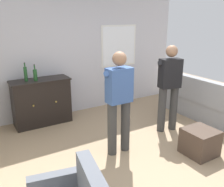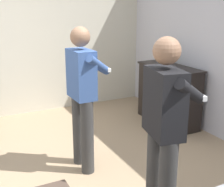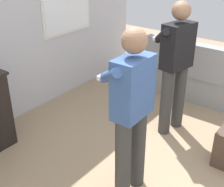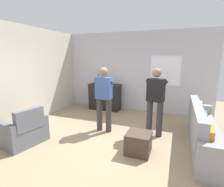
{
  "view_description": "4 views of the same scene",
  "coord_description": "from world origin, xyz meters",
  "px_view_note": "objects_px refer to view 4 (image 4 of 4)",
  "views": [
    {
      "loc": [
        -2.35,
        -2.63,
        2.19
      ],
      "look_at": [
        -0.24,
        0.85,
        0.91
      ],
      "focal_mm": 40.0,
      "sensor_mm": 36.0,
      "label": 1
    },
    {
      "loc": [
        2.87,
        -0.74,
        1.92
      ],
      "look_at": [
        -0.31,
        0.88,
        0.88
      ],
      "focal_mm": 50.0,
      "sensor_mm": 36.0,
      "label": 2
    },
    {
      "loc": [
        -2.35,
        -0.82,
        2.31
      ],
      "look_at": [
        -0.26,
        0.77,
        0.99
      ],
      "focal_mm": 50.0,
      "sensor_mm": 36.0,
      "label": 3
    },
    {
      "loc": [
        1.43,
        -3.51,
        1.93
      ],
      "look_at": [
        -0.14,
        0.63,
        1.0
      ],
      "focal_mm": 28.0,
      "sensor_mm": 36.0,
      "label": 4
    }
  ],
  "objects_px": {
    "armchair": "(25,132)",
    "sideboard_cabinet": "(105,97)",
    "bottle_liquor_amber": "(98,80)",
    "person_standing_right": "(156,99)",
    "couch": "(203,131)",
    "ottoman": "(138,143)",
    "person_standing_left": "(104,96)",
    "bottle_wine_green": "(102,81)"
  },
  "relations": [
    {
      "from": "couch",
      "to": "bottle_wine_green",
      "type": "relative_size",
      "value": 8.09
    },
    {
      "from": "bottle_wine_green",
      "to": "person_standing_left",
      "type": "bearing_deg",
      "value": -64.36
    },
    {
      "from": "couch",
      "to": "bottle_wine_green",
      "type": "height_order",
      "value": "bottle_wine_green"
    },
    {
      "from": "sideboard_cabinet",
      "to": "bottle_liquor_amber",
      "type": "distance_m",
      "value": 0.68
    },
    {
      "from": "person_standing_right",
      "to": "ottoman",
      "type": "bearing_deg",
      "value": -100.66
    },
    {
      "from": "ottoman",
      "to": "bottle_wine_green",
      "type": "bearing_deg",
      "value": 127.51
    },
    {
      "from": "couch",
      "to": "ottoman",
      "type": "height_order",
      "value": "couch"
    },
    {
      "from": "couch",
      "to": "armchair",
      "type": "height_order",
      "value": "couch"
    },
    {
      "from": "ottoman",
      "to": "person_standing_right",
      "type": "relative_size",
      "value": 0.29
    },
    {
      "from": "bottle_liquor_amber",
      "to": "person_standing_right",
      "type": "relative_size",
      "value": 0.22
    },
    {
      "from": "couch",
      "to": "person_standing_left",
      "type": "distance_m",
      "value": 2.41
    },
    {
      "from": "couch",
      "to": "bottle_wine_green",
      "type": "xyz_separation_m",
      "value": [
        -3.17,
        1.76,
        0.72
      ]
    },
    {
      "from": "armchair",
      "to": "bottle_wine_green",
      "type": "bearing_deg",
      "value": 79.76
    },
    {
      "from": "couch",
      "to": "person_standing_left",
      "type": "relative_size",
      "value": 1.57
    },
    {
      "from": "sideboard_cabinet",
      "to": "armchair",
      "type": "bearing_deg",
      "value": -101.74
    },
    {
      "from": "armchair",
      "to": "person_standing_left",
      "type": "xyz_separation_m",
      "value": [
        1.39,
        1.29,
        0.65
      ]
    },
    {
      "from": "couch",
      "to": "sideboard_cabinet",
      "type": "bearing_deg",
      "value": 149.61
    },
    {
      "from": "bottle_wine_green",
      "to": "bottle_liquor_amber",
      "type": "distance_m",
      "value": 0.18
    },
    {
      "from": "bottle_wine_green",
      "to": "couch",
      "type": "bearing_deg",
      "value": -29.05
    },
    {
      "from": "couch",
      "to": "bottle_wine_green",
      "type": "distance_m",
      "value": 3.7
    },
    {
      "from": "couch",
      "to": "bottle_wine_green",
      "type": "bearing_deg",
      "value": 150.95
    },
    {
      "from": "couch",
      "to": "person_standing_left",
      "type": "xyz_separation_m",
      "value": [
        -2.33,
        0.02,
        0.58
      ]
    },
    {
      "from": "sideboard_cabinet",
      "to": "ottoman",
      "type": "height_order",
      "value": "sideboard_cabinet"
    },
    {
      "from": "bottle_liquor_amber",
      "to": "person_standing_left",
      "type": "distance_m",
      "value": 2.07
    },
    {
      "from": "armchair",
      "to": "ottoman",
      "type": "xyz_separation_m",
      "value": [
        2.48,
        0.53,
        -0.07
      ]
    },
    {
      "from": "bottle_liquor_amber",
      "to": "person_standing_right",
      "type": "height_order",
      "value": "person_standing_right"
    },
    {
      "from": "couch",
      "to": "person_standing_left",
      "type": "bearing_deg",
      "value": 179.59
    },
    {
      "from": "bottle_liquor_amber",
      "to": "ottoman",
      "type": "xyz_separation_m",
      "value": [
        2.1,
        -2.57,
        -0.89
      ]
    },
    {
      "from": "sideboard_cabinet",
      "to": "bottle_liquor_amber",
      "type": "height_order",
      "value": "bottle_liquor_amber"
    },
    {
      "from": "couch",
      "to": "armchair",
      "type": "distance_m",
      "value": 3.93
    },
    {
      "from": "ottoman",
      "to": "person_standing_right",
      "type": "bearing_deg",
      "value": 79.34
    },
    {
      "from": "couch",
      "to": "sideboard_cabinet",
      "type": "xyz_separation_m",
      "value": [
        -3.08,
        1.81,
        0.12
      ]
    },
    {
      "from": "armchair",
      "to": "sideboard_cabinet",
      "type": "relative_size",
      "value": 0.84
    },
    {
      "from": "couch",
      "to": "sideboard_cabinet",
      "type": "relative_size",
      "value": 2.23
    },
    {
      "from": "ottoman",
      "to": "person_standing_right",
      "type": "xyz_separation_m",
      "value": [
        0.18,
        0.98,
        0.72
      ]
    },
    {
      "from": "couch",
      "to": "armchair",
      "type": "bearing_deg",
      "value": -161.04
    },
    {
      "from": "sideboard_cabinet",
      "to": "bottle_wine_green",
      "type": "bearing_deg",
      "value": -154.48
    },
    {
      "from": "sideboard_cabinet",
      "to": "bottle_wine_green",
      "type": "relative_size",
      "value": 3.62
    },
    {
      "from": "sideboard_cabinet",
      "to": "person_standing_right",
      "type": "relative_size",
      "value": 0.7
    },
    {
      "from": "bottle_liquor_amber",
      "to": "person_standing_left",
      "type": "xyz_separation_m",
      "value": [
        1.01,
        -1.8,
        -0.17
      ]
    },
    {
      "from": "sideboard_cabinet",
      "to": "bottle_liquor_amber",
      "type": "xyz_separation_m",
      "value": [
        -0.26,
        0.01,
        0.63
      ]
    },
    {
      "from": "couch",
      "to": "person_standing_right",
      "type": "xyz_separation_m",
      "value": [
        -1.06,
        0.23,
        0.58
      ]
    }
  ]
}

